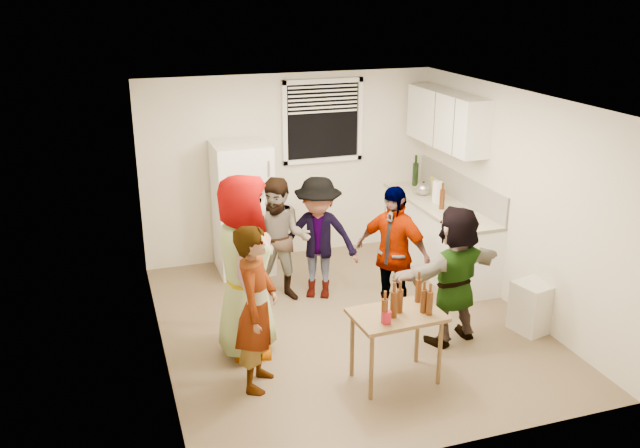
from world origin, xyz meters
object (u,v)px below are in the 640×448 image
object	(u,v)px
kettle	(423,195)
guest_stripe	(259,384)
guest_grey	(248,350)
guest_back_left	(281,298)
beer_bottle_counter	(441,209)
wine_bottle	(415,185)
guest_orange	(450,339)
guest_back_right	(318,295)
beer_bottle_table	(393,317)
guest_black	(390,318)
blue_cup	(464,223)
red_cup	(386,323)
serving_table	(394,379)
trash_bin	(532,309)
refrigerator	(243,208)

from	to	relation	value
kettle	guest_stripe	world-z (taller)	kettle
guest_grey	guest_back_left	xyz separation A→B (m)	(0.65, 1.08, 0.00)
beer_bottle_counter	kettle	bearing A→B (deg)	85.39
wine_bottle	guest_orange	size ratio (longest dim) A/B	0.22
guest_grey	guest_back_right	xyz separation A→B (m)	(1.09, 1.01, 0.00)
guest_grey	guest_stripe	bearing A→B (deg)	-170.03
beer_bottle_table	guest_black	xyz separation A→B (m)	(0.54, 1.24, -0.70)
guest_grey	guest_orange	size ratio (longest dim) A/B	1.26
beer_bottle_counter	guest_back_left	distance (m)	2.31
guest_stripe	guest_back_right	xyz separation A→B (m)	(1.13, 1.67, 0.00)
wine_bottle	guest_back_left	bearing A→B (deg)	-153.53
guest_back_right	guest_black	xyz separation A→B (m)	(0.59, -0.81, 0.00)
guest_orange	beer_bottle_counter	bearing A→B (deg)	-126.49
kettle	blue_cup	distance (m)	1.18
beer_bottle_table	red_cup	world-z (taller)	beer_bottle_table
kettle	serving_table	size ratio (longest dim) A/B	0.29
blue_cup	guest_back_right	world-z (taller)	blue_cup
guest_black	guest_orange	xyz separation A→B (m)	(0.41, -0.66, 0.00)
guest_back_left	guest_orange	distance (m)	2.11
beer_bottle_counter	serving_table	bearing A→B (deg)	-126.49
serving_table	guest_orange	bearing A→B (deg)	30.61
wine_bottle	beer_bottle_table	size ratio (longest dim) A/B	1.27
kettle	trash_bin	size ratio (longest dim) A/B	0.44
serving_table	wine_bottle	bearing A→B (deg)	61.78
kettle	guest_back_left	xyz separation A→B (m)	(-2.18, -0.67, -0.90)
wine_bottle	guest_stripe	size ratio (longest dim) A/B	0.20
kettle	serving_table	distance (m)	3.30
guest_black	kettle	bearing A→B (deg)	108.45
serving_table	guest_stripe	bearing A→B (deg)	165.34
trash_bin	guest_stripe	distance (m)	3.09
kettle	beer_bottle_table	size ratio (longest dim) A/B	0.96
refrigerator	beer_bottle_table	xyz separation A→B (m)	(0.72, -3.13, -0.15)
beer_bottle_counter	blue_cup	bearing A→B (deg)	-89.36
trash_bin	serving_table	bearing A→B (deg)	-166.22
serving_table	guest_black	bearing A→B (deg)	68.09
kettle	refrigerator	bearing A→B (deg)	157.66
guest_back_right	red_cup	bearing A→B (deg)	-65.75
beer_bottle_counter	guest_grey	distance (m)	3.13
red_cup	guest_black	bearing A→B (deg)	64.07
refrigerator	guest_back_right	world-z (taller)	refrigerator
red_cup	guest_back_right	size ratio (longest dim) A/B	0.08
red_cup	guest_grey	size ratio (longest dim) A/B	0.06
kettle	beer_bottle_table	distance (m)	3.26
guest_orange	guest_black	bearing A→B (deg)	-71.48
kettle	guest_orange	distance (m)	2.49
wine_bottle	red_cup	xyz separation A→B (m)	(-1.88, -3.34, -0.20)
refrigerator	beer_bottle_table	bearing A→B (deg)	-76.99
refrigerator	guest_orange	distance (m)	3.17
guest_orange	trash_bin	bearing A→B (deg)	161.71
beer_bottle_counter	guest_grey	xyz separation A→B (m)	(-2.77, -1.13, -0.90)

